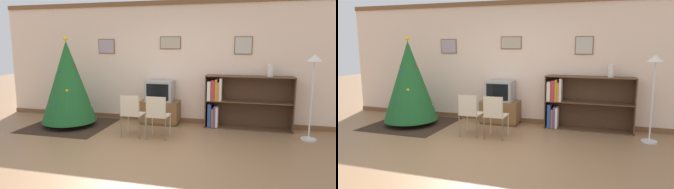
{
  "view_description": "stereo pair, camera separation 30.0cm",
  "coord_description": "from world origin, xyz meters",
  "views": [
    {
      "loc": [
        1.57,
        -4.08,
        1.74
      ],
      "look_at": [
        0.19,
        1.34,
        0.81
      ],
      "focal_mm": 32.0,
      "sensor_mm": 36.0,
      "label": 1
    },
    {
      "loc": [
        1.86,
        -4.0,
        1.74
      ],
      "look_at": [
        0.19,
        1.34,
        0.81
      ],
      "focal_mm": 32.0,
      "sensor_mm": 36.0,
      "label": 2
    }
  ],
  "objects": [
    {
      "name": "vase",
      "position": [
        2.08,
        2.23,
        1.24
      ],
      "size": [
        0.12,
        0.12,
        0.26
      ],
      "color": "silver",
      "rests_on": "bookshelf"
    },
    {
      "name": "tv_console",
      "position": [
        -0.21,
        2.19,
        0.26
      ],
      "size": [
        0.84,
        0.45,
        0.52
      ],
      "color": "brown",
      "rests_on": "ground_plane"
    },
    {
      "name": "folding_chair_right",
      "position": [
        0.05,
        1.1,
        0.47
      ],
      "size": [
        0.4,
        0.4,
        0.82
      ],
      "color": "beige",
      "rests_on": "ground_plane"
    },
    {
      "name": "television",
      "position": [
        -0.21,
        2.18,
        0.74
      ],
      "size": [
        0.6,
        0.43,
        0.45
      ],
      "color": "#9E9E99",
      "rests_on": "tv_console"
    },
    {
      "name": "christmas_tree",
      "position": [
        -2.07,
        1.55,
        0.96
      ],
      "size": [
        1.15,
        1.15,
        1.92
      ],
      "color": "maroon",
      "rests_on": "area_rug"
    },
    {
      "name": "standing_lamp",
      "position": [
        2.78,
        1.75,
        1.21
      ],
      "size": [
        0.28,
        0.28,
        1.57
      ],
      "color": "silver",
      "rests_on": "ground_plane"
    },
    {
      "name": "ground_plane",
      "position": [
        0.0,
        0.0,
        0.0
      ],
      "size": [
        24.0,
        24.0,
        0.0
      ],
      "primitive_type": "plane",
      "color": "#936B47"
    },
    {
      "name": "area_rug",
      "position": [
        -2.07,
        1.55,
        0.0
      ],
      "size": [
        1.7,
        1.64,
        0.01
      ],
      "color": "#332319",
      "rests_on": "ground_plane"
    },
    {
      "name": "folding_chair_left",
      "position": [
        -0.46,
        1.1,
        0.47
      ],
      "size": [
        0.4,
        0.4,
        0.82
      ],
      "color": "beige",
      "rests_on": "ground_plane"
    },
    {
      "name": "bookshelf",
      "position": [
        1.41,
        2.25,
        0.57
      ],
      "size": [
        1.77,
        0.36,
        1.11
      ],
      "color": "brown",
      "rests_on": "ground_plane"
    },
    {
      "name": "wall_back",
      "position": [
        -0.0,
        2.48,
        1.35
      ],
      "size": [
        8.42,
        0.11,
        2.7
      ],
      "color": "beige",
      "rests_on": "ground_plane"
    }
  ]
}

